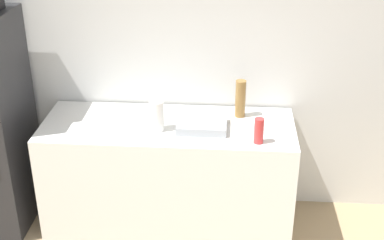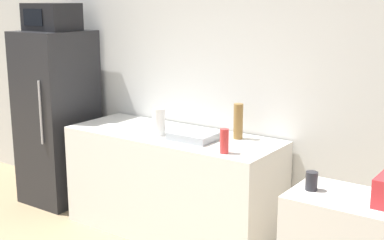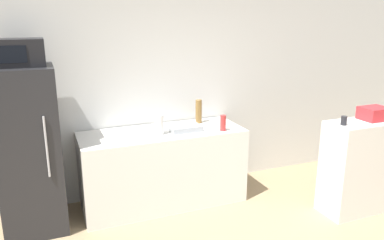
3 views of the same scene
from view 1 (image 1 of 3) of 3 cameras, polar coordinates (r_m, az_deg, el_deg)
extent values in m
cube|color=silver|center=(4.15, -2.58, 7.23)|extent=(8.00, 0.06, 2.60)
cube|color=silver|center=(4.16, -2.48, -5.90)|extent=(1.87, 0.71, 0.88)
cube|color=#9EA3A8|center=(3.87, 1.07, -0.49)|extent=(0.36, 0.29, 0.06)
cylinder|color=olive|center=(4.02, 5.18, 2.28)|extent=(0.08, 0.08, 0.29)
cylinder|color=red|center=(3.67, 7.15, -1.15)|extent=(0.07, 0.07, 0.18)
cylinder|color=white|center=(3.81, -3.78, 0.46)|extent=(0.10, 0.10, 0.23)
camera|label=2|loc=(2.27, 85.66, -16.03)|focal=50.00mm
camera|label=3|loc=(1.79, -90.93, -19.02)|focal=35.00mm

